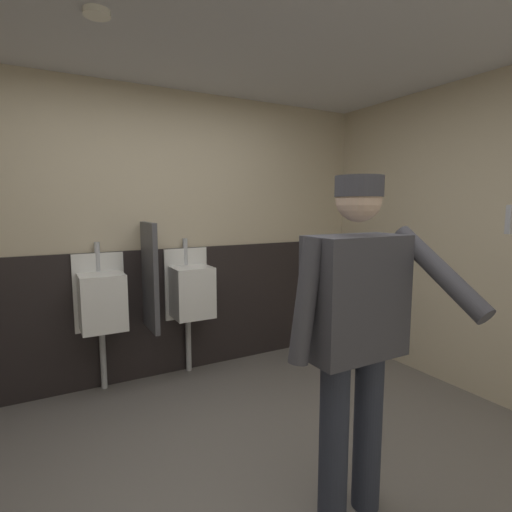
% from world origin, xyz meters
% --- Properties ---
extents(ground_plane, '(4.94, 4.18, 0.04)m').
position_xyz_m(ground_plane, '(0.00, 0.00, -0.02)').
color(ground_plane, slate).
extents(wall_back, '(4.94, 0.12, 2.54)m').
position_xyz_m(wall_back, '(0.00, 1.85, 1.27)').
color(wall_back, beige).
rests_on(wall_back, ground_plane).
extents(wall_right, '(0.12, 4.18, 2.54)m').
position_xyz_m(wall_right, '(2.23, 0.00, 1.27)').
color(wall_right, beige).
rests_on(wall_right, ground_plane).
extents(wainscot_band_back, '(4.34, 0.03, 1.15)m').
position_xyz_m(wainscot_band_back, '(0.00, 1.78, 0.58)').
color(wainscot_band_back, black).
rests_on(wainscot_band_back, ground_plane).
extents(downlight_far, '(0.14, 0.14, 0.03)m').
position_xyz_m(downlight_far, '(-0.54, 0.63, 2.53)').
color(downlight_far, white).
extents(urinal_left, '(0.40, 0.34, 1.24)m').
position_xyz_m(urinal_left, '(-0.46, 1.63, 0.78)').
color(urinal_left, white).
rests_on(urinal_left, ground_plane).
extents(urinal_middle, '(0.40, 0.34, 1.24)m').
position_xyz_m(urinal_middle, '(0.29, 1.63, 0.78)').
color(urinal_middle, white).
rests_on(urinal_middle, ground_plane).
extents(privacy_divider_panel, '(0.04, 0.40, 0.90)m').
position_xyz_m(privacy_divider_panel, '(-0.09, 1.56, 0.95)').
color(privacy_divider_panel, '#4C4C51').
extents(person, '(0.70, 0.60, 1.67)m').
position_xyz_m(person, '(0.40, -0.34, 0.98)').
color(person, '#2D3342').
rests_on(person, ground_plane).
extents(cell_phone, '(0.06, 0.02, 0.11)m').
position_xyz_m(cell_phone, '(0.70, -0.84, 1.48)').
color(cell_phone, '#A5A8B2').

